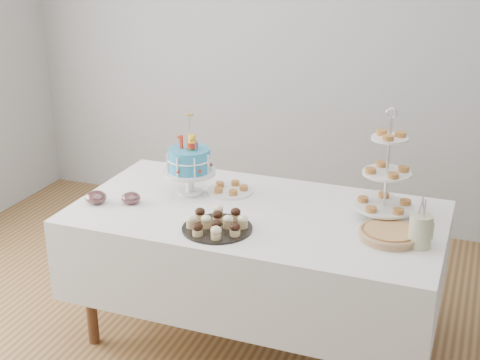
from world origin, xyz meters
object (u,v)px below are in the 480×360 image
at_px(tiered_stand, 387,174).
at_px(utensil_pitcher, 420,230).
at_px(cupcake_tray, 217,222).
at_px(jam_bowl_a, 96,198).
at_px(plate_stack, 378,202).
at_px(table, 257,250).
at_px(pastry_plate, 230,189).
at_px(birthday_cake, 190,173).
at_px(pie, 391,233).
at_px(jam_bowl_b, 131,198).

bearing_deg(tiered_stand, utensil_pitcher, -51.46).
height_order(cupcake_tray, jam_bowl_a, cupcake_tray).
bearing_deg(plate_stack, cupcake_tray, -141.70).
bearing_deg(plate_stack, tiered_stand, -67.27).
distance_m(table, jam_bowl_a, 0.90).
bearing_deg(tiered_stand, table, -167.14).
bearing_deg(tiered_stand, pastry_plate, 176.49).
bearing_deg(plate_stack, pastry_plate, -175.52).
distance_m(birthday_cake, jam_bowl_a, 0.52).
xyz_separation_m(table, birthday_cake, (-0.43, 0.09, 0.35)).
bearing_deg(pie, jam_bowl_b, -177.49).
height_order(table, tiered_stand, tiered_stand).
bearing_deg(utensil_pitcher, jam_bowl_b, -172.46).
relative_size(table, tiered_stand, 3.32).
distance_m(birthday_cake, pie, 1.15).
bearing_deg(tiered_stand, jam_bowl_a, -166.51).
bearing_deg(cupcake_tray, plate_stack, 38.30).
bearing_deg(jam_bowl_b, pastry_plate, 38.00).
distance_m(pastry_plate, jam_bowl_b, 0.55).
height_order(plate_stack, utensil_pitcher, utensil_pitcher).
distance_m(tiered_stand, pastry_plate, 0.89).
height_order(pastry_plate, utensil_pitcher, utensil_pitcher).
bearing_deg(jam_bowl_a, birthday_cake, 36.02).
bearing_deg(jam_bowl_a, plate_stack, 18.26).
height_order(cupcake_tray, pastry_plate, cupcake_tray).
bearing_deg(pie, table, 173.20).
relative_size(table, jam_bowl_b, 18.60).
xyz_separation_m(tiered_stand, jam_bowl_b, (-1.30, -0.29, -0.21)).
xyz_separation_m(table, jam_bowl_b, (-0.66, -0.14, 0.26)).
bearing_deg(table, birthday_cake, 167.73).
xyz_separation_m(birthday_cake, cupcake_tray, (0.32, -0.38, -0.08)).
height_order(jam_bowl_a, jam_bowl_b, jam_bowl_a).
bearing_deg(plate_stack, utensil_pitcher, -55.75).
xyz_separation_m(table, pastry_plate, (-0.23, 0.20, 0.24)).
bearing_deg(table, jam_bowl_b, -167.80).
distance_m(pie, utensil_pitcher, 0.15).
distance_m(tiered_stand, jam_bowl_a, 1.53).
relative_size(table, plate_stack, 11.05).
relative_size(tiered_stand, jam_bowl_b, 5.61).
bearing_deg(cupcake_tray, tiered_stand, 30.11).
distance_m(table, tiered_stand, 0.80).
relative_size(birthday_cake, jam_bowl_a, 3.91).
distance_m(pie, jam_bowl_a, 1.55).
bearing_deg(table, tiered_stand, 12.86).
xyz_separation_m(plate_stack, utensil_pitcher, (0.26, -0.38, 0.05)).
bearing_deg(table, pastry_plate, 139.30).
distance_m(plate_stack, utensil_pitcher, 0.46).
bearing_deg(jam_bowl_a, pastry_plate, 33.58).
bearing_deg(utensil_pitcher, plate_stack, 130.84).
bearing_deg(tiered_stand, pie, -72.42).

